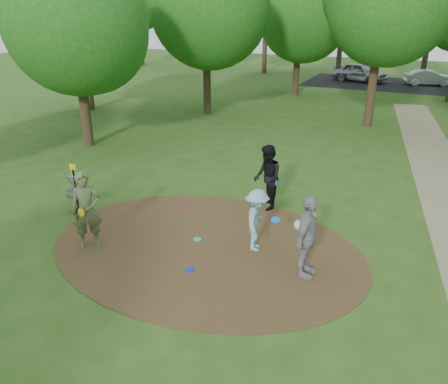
% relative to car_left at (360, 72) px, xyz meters
% --- Properties ---
extents(ground, '(100.00, 100.00, 0.00)m').
position_rel_car_left_xyz_m(ground, '(0.83, -30.31, -0.77)').
color(ground, '#2D5119').
rests_on(ground, ground).
extents(dirt_clearing, '(8.40, 8.40, 0.02)m').
position_rel_car_left_xyz_m(dirt_clearing, '(0.83, -30.31, -0.76)').
color(dirt_clearing, '#47301C').
rests_on(dirt_clearing, ground).
extents(parking_lot, '(14.00, 8.00, 0.01)m').
position_rel_car_left_xyz_m(parking_lot, '(2.83, -0.31, -0.76)').
color(parking_lot, black).
rests_on(parking_lot, ground).
extents(player_observer_with_disc, '(0.89, 0.87, 2.06)m').
position_rel_car_left_xyz_m(player_observer_with_disc, '(-1.91, -31.51, 0.26)').
color(player_observer_with_disc, '#556339').
rests_on(player_observer_with_disc, ground).
extents(player_throwing_with_disc, '(1.06, 1.18, 1.65)m').
position_rel_car_left_xyz_m(player_throwing_with_disc, '(2.07, -29.84, 0.06)').
color(player_throwing_with_disc, '#82B9C2').
rests_on(player_throwing_with_disc, ground).
extents(player_walking_with_disc, '(1.16, 1.23, 2.01)m').
position_rel_car_left_xyz_m(player_walking_with_disc, '(1.45, -27.35, 0.24)').
color(player_walking_with_disc, black).
rests_on(player_walking_with_disc, ground).
extents(player_waiting_with_disc, '(0.59, 1.19, 1.99)m').
position_rel_car_left_xyz_m(player_waiting_with_disc, '(3.53, -30.49, 0.23)').
color(player_waiting_with_disc, gray).
rests_on(player_waiting_with_disc, ground).
extents(disc_ground_cyan, '(0.22, 0.22, 0.02)m').
position_rel_car_left_xyz_m(disc_ground_cyan, '(0.48, -30.07, -0.74)').
color(disc_ground_cyan, '#18C5B7').
rests_on(disc_ground_cyan, dirt_clearing).
extents(disc_ground_blue, '(0.22, 0.22, 0.02)m').
position_rel_car_left_xyz_m(disc_ground_blue, '(1.02, -31.47, -0.74)').
color(disc_ground_blue, '#0B30C1').
rests_on(disc_ground_blue, dirt_clearing).
extents(disc_ground_red, '(0.22, 0.22, 0.02)m').
position_rel_car_left_xyz_m(disc_ground_red, '(-0.94, -28.49, -0.74)').
color(disc_ground_red, '#C01346').
rests_on(disc_ground_red, dirt_clearing).
extents(car_left, '(4.81, 2.91, 1.53)m').
position_rel_car_left_xyz_m(car_left, '(0.00, 0.00, 0.00)').
color(car_left, '#9A9AA1').
rests_on(car_left, ground).
extents(car_right, '(3.93, 2.19, 1.23)m').
position_rel_car_left_xyz_m(car_right, '(5.36, 0.26, -0.15)').
color(car_right, '#B1B2B9').
rests_on(car_right, ground).
extents(disc_golf_basket, '(0.63, 0.63, 1.54)m').
position_rel_car_left_xyz_m(disc_golf_basket, '(-3.67, -30.01, 0.11)').
color(disc_golf_basket, black).
rests_on(disc_golf_basket, ground).
extents(tree_ring, '(37.12, 46.09, 9.38)m').
position_rel_car_left_xyz_m(tree_ring, '(1.25, -20.62, 4.51)').
color(tree_ring, '#332316').
rests_on(tree_ring, ground).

